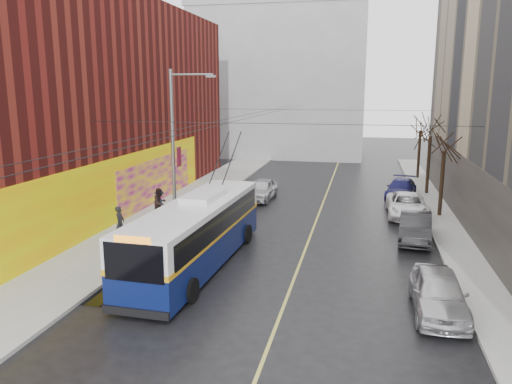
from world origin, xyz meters
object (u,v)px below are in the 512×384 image
trolleybus (197,232)px  parked_car_b (415,228)px  tree_near (445,138)px  following_car (261,189)px  tree_far (421,121)px  parked_car_a (439,293)px  pedestrian_b (160,203)px  streetlight_pole (175,145)px  parked_car_d (401,189)px  pedestrian_c (160,203)px  pedestrian_a (120,224)px  parked_car_c (407,205)px  tree_mid (431,126)px

trolleybus → parked_car_b: trolleybus is taller
tree_near → following_car: (-12.02, 2.69, -4.21)m
tree_far → parked_car_b: size_ratio=1.44×
parked_car_a → pedestrian_b: bearing=145.6°
streetlight_pole → parked_car_d: streetlight_pole is taller
following_car → pedestrian_c: (-5.11, -6.62, 0.22)m
parked_car_a → parked_car_d: parked_car_a is taller
pedestrian_c → parked_car_d: bearing=-118.0°
pedestrian_a → pedestrian_b: same height
pedestrian_b → parked_car_c: bearing=-44.4°
tree_mid → parked_car_b: tree_mid is taller
parked_car_b → pedestrian_b: (-14.99, 1.41, 0.31)m
tree_mid → pedestrian_b: (-16.99, -11.22, -4.19)m
trolleybus → pedestrian_b: trolleybus is taller
tree_far → parked_car_a: 28.90m
parked_car_c → following_car: 10.44m
parked_car_c → parked_car_d: bearing=89.8°
tree_near → tree_mid: (0.00, 7.00, 0.28)m
parked_car_b → parked_car_c: size_ratio=0.87×
parked_car_b → tree_mid: bearing=86.2°
tree_mid → pedestrian_c: bearing=-147.5°
tree_near → trolleybus: size_ratio=0.53×
tree_far → pedestrian_b: (-16.99, -18.22, -4.08)m
parked_car_a → parked_car_d: (0.00, 19.82, -0.07)m
streetlight_pole → trolleybus: streetlight_pole is taller
parked_car_d → tree_near: bearing=-60.1°
tree_near → following_car: size_ratio=1.43×
tree_near → parked_car_a: (-2.00, -14.50, -4.20)m
parked_car_b → pedestrian_c: size_ratio=2.73×
trolleybus → following_car: bearing=92.3°
streetlight_pole → pedestrian_b: (-1.85, 1.78, -3.78)m
parked_car_a → following_car: 19.90m
tree_near → tree_far: size_ratio=0.97×
tree_far → tree_mid: bearing=-90.0°
tree_near → parked_car_d: size_ratio=1.32×
streetlight_pole → parked_car_c: streetlight_pole is taller
tree_mid → parked_car_a: size_ratio=1.47×
tree_mid → parked_car_b: 13.56m
parked_car_d → tree_far: bearing=86.3°
pedestrian_c → tree_mid: bearing=-117.0°
following_car → pedestrian_a: 12.95m
tree_near → streetlight_pole: bearing=-158.4°
trolleybus → parked_car_d: size_ratio=2.48×
trolleybus → pedestrian_b: bearing=126.3°
tree_far → pedestrian_a: (-17.07, -23.23, -4.08)m
tree_far → parked_car_c: bearing=-98.0°
parked_car_a → parked_car_d: bearing=90.1°
streetlight_pole → pedestrian_a: 5.34m
pedestrian_a → pedestrian_c: (-0.05, 5.30, -0.08)m
pedestrian_c → pedestrian_b: bearing=145.8°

